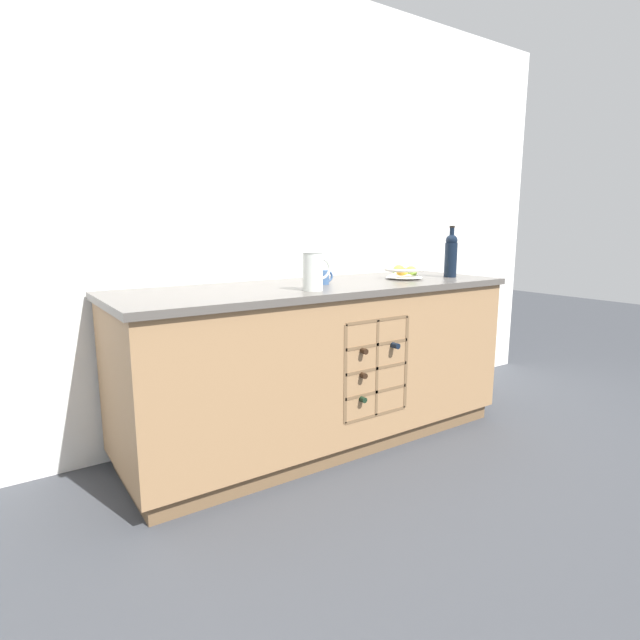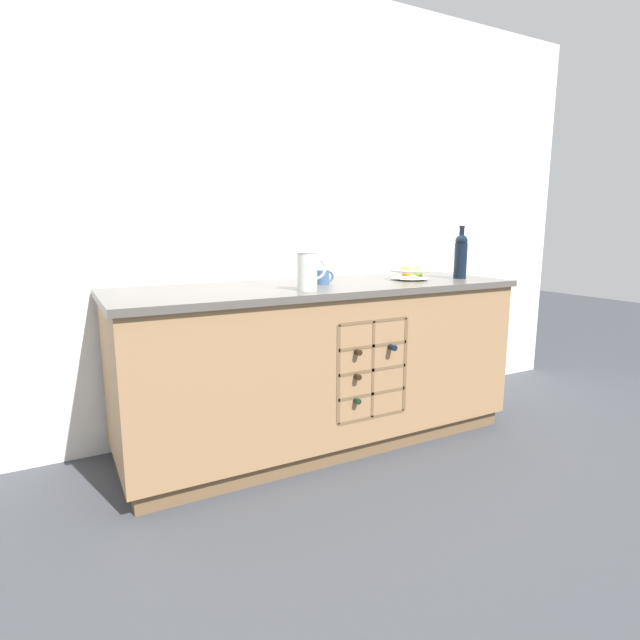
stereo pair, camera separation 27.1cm
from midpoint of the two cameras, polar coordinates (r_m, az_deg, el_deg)
ground_plane at (r=2.92m, az=-2.74°, el=-13.50°), size 14.00×14.00×0.00m
back_wall at (r=3.03m, az=-7.17°, el=12.11°), size 4.56×0.06×2.55m
kitchen_island at (r=2.76m, az=-2.77°, el=-4.97°), size 2.20×0.75×0.89m
fruit_bowl at (r=2.98m, az=7.02°, el=5.47°), size 0.23×0.23×0.08m
white_pitcher at (r=2.41m, az=-4.02°, el=5.68°), size 0.16×0.10×0.19m
ceramic_mug at (r=2.69m, az=-2.61°, el=4.91°), size 0.11×0.08×0.08m
standing_wine_bottle at (r=3.14m, az=12.36°, el=7.35°), size 0.08×0.08×0.31m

